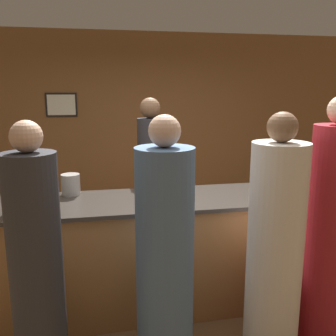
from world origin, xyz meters
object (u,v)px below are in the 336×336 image
bartender (151,187)px  guest_3 (331,236)px  wine_bottle_1 (20,185)px  ice_bucket (71,184)px  wine_bottle_0 (7,200)px  guest_0 (165,260)px  guest_1 (275,249)px  guest_2 (37,269)px

bartender → guest_3: 1.99m
wine_bottle_1 → ice_bucket: wine_bottle_1 is taller
wine_bottle_1 → wine_bottle_0: bearing=-90.4°
guest_0 → ice_bucket: size_ratio=9.54×
guest_1 → wine_bottle_0: (-1.92, 0.58, 0.31)m
guest_0 → guest_3: 1.27m
guest_1 → wine_bottle_0: 2.03m
guest_1 → ice_bucket: guest_1 is taller
bartender → guest_3: bearing=124.0°
guest_2 → wine_bottle_0: (-0.28, 0.58, 0.31)m
guest_2 → guest_3: (2.10, 0.01, 0.06)m
wine_bottle_0 → ice_bucket: 0.66m
wine_bottle_0 → ice_bucket: wine_bottle_0 is taller
guest_0 → wine_bottle_0: 1.30m
guest_2 → guest_0: bearing=-2.2°
wine_bottle_1 → ice_bucket: bearing=0.9°
ice_bucket → wine_bottle_0: bearing=-131.7°
bartender → wine_bottle_1: (-1.26, -0.60, 0.24)m
guest_1 → guest_2: size_ratio=1.02×
guest_1 → ice_bucket: bearing=143.9°
bartender → ice_bucket: bearing=35.8°
guest_0 → ice_bucket: 1.32m
guest_0 → guest_1: (0.81, 0.02, 0.00)m
guest_1 → guest_2: guest_1 is taller
guest_1 → guest_3: guest_3 is taller
guest_0 → guest_1: bearing=1.6°
guest_0 → guest_2: 0.83m
guest_0 → guest_3: (1.27, 0.04, 0.06)m
guest_2 → wine_bottle_0: 0.71m
bartender → wine_bottle_1: bearing=25.5°
bartender → wine_bottle_0: bartender is taller
guest_2 → guest_3: bearing=0.3°
bartender → guest_1: bartender is taller
wine_bottle_1 → guest_2: bearing=-75.6°
guest_2 → wine_bottle_0: bearing=115.7°
guest_1 → ice_bucket: (-1.48, 1.08, 0.28)m
guest_2 → wine_bottle_1: guest_2 is taller
guest_3 → guest_2: bearing=-179.7°
guest_1 → wine_bottle_1: (-1.92, 1.07, 0.30)m
guest_0 → wine_bottle_0: guest_0 is taller
guest_0 → wine_bottle_1: guest_0 is taller
guest_1 → guest_3: bearing=2.8°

